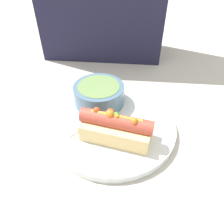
{
  "coord_description": "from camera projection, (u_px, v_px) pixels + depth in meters",
  "views": [
    {
      "loc": [
        0.03,
        -0.36,
        0.35
      ],
      "look_at": [
        0.0,
        0.0,
        0.05
      ],
      "focal_mm": 35.0,
      "sensor_mm": 36.0,
      "label": 1
    }
  ],
  "objects": [
    {
      "name": "hot_dog",
      "position": [
        116.0,
        128.0,
        0.44
      ],
      "size": [
        0.15,
        0.09,
        0.07
      ],
      "rotation": [
        0.0,
        0.0,
        -0.2
      ],
      "color": "#E5C17F",
      "rests_on": "dinner_plate"
    },
    {
      "name": "spoon",
      "position": [
        104.0,
        111.0,
        0.52
      ],
      "size": [
        0.1,
        0.13,
        0.01
      ],
      "rotation": [
        0.0,
        0.0,
        0.93
      ],
      "color": "#B7B7BC",
      "rests_on": "dinner_plate"
    },
    {
      "name": "dinner_plate",
      "position": [
        112.0,
        126.0,
        0.49
      ],
      "size": [
        0.28,
        0.28,
        0.02
      ],
      "color": "white",
      "rests_on": "ground_plane"
    },
    {
      "name": "ground_plane",
      "position": [
        112.0,
        129.0,
        0.5
      ],
      "size": [
        4.0,
        4.0,
        0.0
      ],
      "primitive_type": "plane",
      "color": "#BCB7AD"
    },
    {
      "name": "soup_bowl",
      "position": [
        99.0,
        94.0,
        0.53
      ],
      "size": [
        0.12,
        0.12,
        0.05
      ],
      "color": "slate",
      "rests_on": "dinner_plate"
    }
  ]
}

